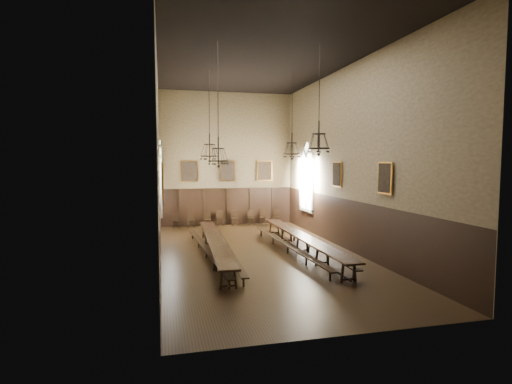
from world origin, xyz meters
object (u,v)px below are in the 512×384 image
object	(u,v)px
chair_3	(220,221)
chair_0	(176,223)
chandelier_back_right	(292,149)
chair_2	(208,222)
bench_right_inner	(288,248)
chair_7	(277,220)
chair_4	(235,221)
bench_left_inner	(227,251)
table_left	(215,248)
chair_6	(263,220)
chandelier_front_left	(218,152)
bench_left_outer	(206,252)
chandelier_front_right	(319,142)
table_right	(302,244)
chair_5	(251,220)
chandelier_back_left	(210,151)
chair_1	(191,223)
bench_right_outer	(309,245)

from	to	relation	value
chair_3	chair_0	bearing A→B (deg)	176.76
chandelier_back_right	chair_2	bearing A→B (deg)	119.22
bench_right_inner	chair_7	size ratio (longest dim) A/B	9.93
chair_4	chair_2	bearing A→B (deg)	-176.68
bench_left_inner	table_left	bearing A→B (deg)	164.19
chair_2	bench_left_inner	bearing A→B (deg)	-82.04
chair_4	chair_6	bearing A→B (deg)	3.72
chandelier_back_right	chandelier_front_left	xyz separation A→B (m)	(-4.48, -4.29, -0.29)
bench_left_outer	chandelier_front_right	world-z (taller)	chandelier_front_right
chair_4	chair_7	distance (m)	2.96
table_right	bench_left_outer	world-z (taller)	table_right
bench_left_inner	chair_5	world-z (taller)	chair_5
bench_left_outer	chandelier_back_right	bearing A→B (deg)	24.43
chair_3	chandelier_back_left	bearing A→B (deg)	-105.34
bench_right_inner	chair_2	bearing A→B (deg)	107.65
chair_2	chandelier_front_right	world-z (taller)	chandelier_front_right
chair_6	chandelier_back_right	size ratio (longest dim) A/B	0.23
chair_5	chair_1	bearing A→B (deg)	-178.68
table_right	chandelier_back_right	world-z (taller)	chandelier_back_right
chair_0	chandelier_back_left	xyz separation A→B (m)	(1.60, -5.67, 4.62)
bench_left_inner	bench_right_outer	world-z (taller)	bench_right_outer
chair_3	chandelier_back_right	bearing A→B (deg)	-68.12
chair_3	chandelier_front_left	size ratio (longest dim) A/B	0.22
table_left	chair_1	world-z (taller)	chair_1
table_right	chair_1	size ratio (longest dim) A/B	11.11
bench_left_inner	chair_6	xyz separation A→B (m)	(3.94, 8.71, 0.03)
bench_right_outer	chair_3	xyz separation A→B (m)	(-3.15, 8.34, 0.00)
chair_1	chandelier_back_left	size ratio (longest dim) A/B	0.21
chair_0	chair_7	size ratio (longest dim) A/B	0.95
chair_6	chandelier_back_right	distance (m)	8.06
chair_3	bench_left_inner	bearing A→B (deg)	-98.05
bench_left_outer	bench_right_outer	bearing A→B (deg)	3.55
chair_1	chair_3	world-z (taller)	chair_3
bench_right_outer	chandelier_front_left	size ratio (longest dim) A/B	2.25
table_left	chair_5	bearing A→B (deg)	67.11
chair_6	chandelier_front_right	world-z (taller)	chandelier_front_right
bench_right_inner	chair_5	xyz separation A→B (m)	(0.20, 8.75, 0.01)
chair_7	chandelier_front_right	bearing A→B (deg)	-81.44
chair_1	chandelier_front_left	xyz separation A→B (m)	(0.31, -10.79, 4.45)
bench_right_inner	chair_6	bearing A→B (deg)	83.18
chair_2	chair_4	size ratio (longest dim) A/B	0.94
chair_2	chair_6	distance (m)	3.83
table_left	chair_4	size ratio (longest dim) A/B	10.56
chandelier_back_left	bench_right_outer	bearing A→B (deg)	-31.39
bench_right_outer	chair_0	world-z (taller)	chair_0
chair_5	chandelier_back_right	distance (m)	8.14
table_left	chandelier_front_right	bearing A→B (deg)	-37.40
table_left	chandelier_front_right	size ratio (longest dim) A/B	2.47
table_left	chandelier_back_right	distance (m)	6.64
table_right	chandelier_front_right	size ratio (longest dim) A/B	2.52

